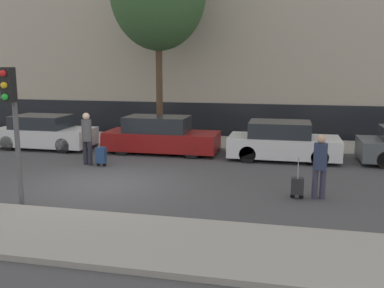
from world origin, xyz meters
TOP-DOWN VIEW (x-y plane):
  - ground_plane at (0.00, 0.00)m, footprint 80.00×80.00m
  - sidewalk_near at (0.00, -3.75)m, footprint 28.00×2.50m
  - sidewalk_far at (0.00, 7.00)m, footprint 28.00×3.00m
  - building_facade at (0.00, 10.49)m, footprint 28.00×2.63m
  - parked_car_0 at (-4.67, 4.57)m, footprint 3.95×1.78m
  - parked_car_1 at (0.31, 4.67)m, footprint 4.42×1.70m
  - parked_car_2 at (4.99, 4.52)m, footprint 3.95×1.83m
  - pedestrian_left at (-1.55, 2.14)m, footprint 0.35×0.34m
  - trolley_left at (-1.01, 2.04)m, footprint 0.34×0.29m
  - pedestrian_right at (5.99, -0.05)m, footprint 0.35×0.34m
  - trolley_right at (5.45, -0.16)m, footprint 0.34×0.29m
  - traffic_light at (-1.15, -2.37)m, footprint 0.28×0.47m
  - parked_bicycle at (5.38, 6.70)m, footprint 1.77×0.06m

SIDE VIEW (x-z plane):
  - ground_plane at x=0.00m, z-range 0.00..0.00m
  - sidewalk_near at x=0.00m, z-range 0.00..0.12m
  - sidewalk_far at x=0.00m, z-range 0.00..0.12m
  - trolley_right at x=5.45m, z-range -0.21..0.88m
  - trolley_left at x=-1.01m, z-range -0.21..0.99m
  - parked_bicycle at x=5.38m, z-range 0.01..0.97m
  - parked_car_0 at x=-4.67m, z-range -0.04..1.33m
  - parked_car_2 at x=4.99m, z-range -0.04..1.35m
  - parked_car_1 at x=0.31m, z-range -0.05..1.39m
  - pedestrian_right at x=5.99m, z-range 0.11..1.79m
  - pedestrian_left at x=-1.55m, z-range 0.13..1.94m
  - traffic_light at x=-1.15m, z-range 0.73..4.09m
  - building_facade at x=0.00m, z-range -0.02..10.52m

